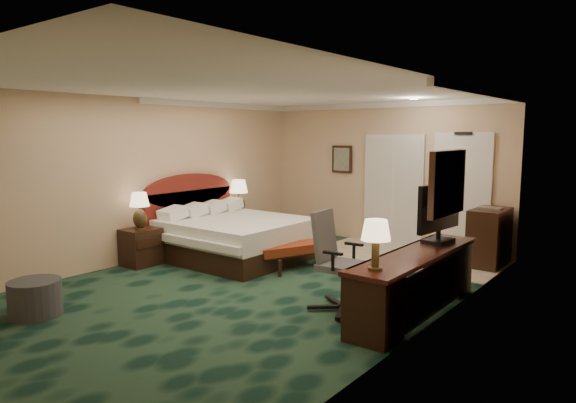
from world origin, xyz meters
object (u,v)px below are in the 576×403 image
Objects in this scene: desk_chair at (344,262)px; minibar at (489,237)px; lamp_far at (239,197)px; bed_bench at (291,256)px; nightstand_near at (141,247)px; ottoman at (35,298)px; tv at (439,213)px; lamp_near at (140,211)px; desk at (415,283)px; bed at (237,239)px; nightstand_far at (239,228)px.

desk_chair reaches higher than minibar.
lamp_far is 2.38m from bed_bench.
nightstand_near is 2.40m from ottoman.
bed_bench is 1.19× the size of tv.
nightstand_near is 3.74m from desk_chair.
ottoman is at bearing -65.98° from nightstand_near.
tv reaches higher than lamp_far.
lamp_near is at bearing -89.50° from lamp_far.
minibar is (0.00, 2.82, 0.09)m from desk.
bed is 2.20× the size of tv.
bed_bench is at bearing 32.74° from nightstand_near.
desk is at bearing 5.73° from bed_bench.
ottoman is 3.64m from desk_chair.
nightstand_far is 2.41m from lamp_near.
tv is (2.38, -0.04, 0.92)m from bed_bench.
lamp_far is (-0.02, 2.32, -0.00)m from lamp_near.
tv reaches higher than desk.
lamp_far is at bearing 176.78° from bed_bench.
desk_chair is at bearing -29.86° from lamp_far.
nightstand_far is 0.60× the size of minibar.
desk_chair is at bearing -29.92° from nightstand_far.
bed reaches higher than nightstand_near.
nightstand_far is 4.33m from desk_chair.
lamp_near is 1.00× the size of ottoman.
bed is at bearing -48.46° from lamp_far.
minibar reaches higher than bed.
minibar reaches higher than nightstand_near.
desk_chair is (-0.71, -1.12, -0.52)m from tv.
nightstand_far is 0.82× the size of lamp_far.
desk reaches higher than nightstand_far.
bed is 3.61m from tv.
minibar is at bearing 63.64° from bed_bench.
lamp_far reaches higher than nightstand_near.
desk_chair is (2.81, -1.11, 0.26)m from bed.
lamp_far is at bearing 159.09° from desk.
bed reaches higher than nightstand_far.
lamp_far reaches higher than minibar.
lamp_near is at bearing -124.84° from bed.
nightstand_far is at bearing 176.64° from bed_bench.
nightstand_near is 4.49m from desk.
minibar is (2.39, 2.10, 0.27)m from bed_bench.
ottoman is at bearing -77.73° from lamp_far.
lamp_far is at bearing 131.54° from bed.
bed is 3.60m from desk.
nightstand_near is at bearing -89.56° from nightstand_far.
bed_bench is (2.04, 1.33, -0.70)m from lamp_near.
lamp_far reaches higher than desk.
bed_bench is 2.50m from desk.
ottoman is at bearing -121.71° from minibar.
tv is (-0.01, 0.68, 0.75)m from desk.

